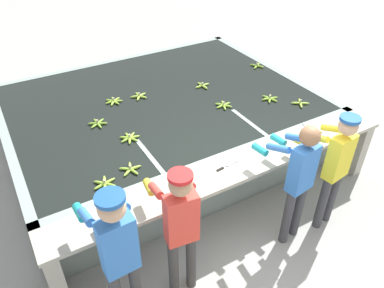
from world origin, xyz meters
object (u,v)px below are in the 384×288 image
at_px(banana_bunch_floating_2, 98,123).
at_px(banana_bunch_floating_5, 270,98).
at_px(banana_bunch_floating_7, 202,86).
at_px(knife_0, 310,132).
at_px(worker_1, 180,223).
at_px(banana_bunch_floating_9, 105,184).
at_px(worker_2, 298,175).
at_px(knife_1, 225,167).
at_px(worker_0, 118,250).
at_px(banana_bunch_floating_3, 224,105).
at_px(worker_3, 335,162).
at_px(banana_bunch_floating_8, 130,169).
at_px(banana_bunch_floating_4, 257,66).
at_px(banana_bunch_floating_6, 300,103).
at_px(banana_bunch_floating_10, 130,138).
at_px(banana_bunch_floating_0, 139,96).
at_px(banana_bunch_floating_1, 114,101).

xyz_separation_m(banana_bunch_floating_2, banana_bunch_floating_5, (2.56, -0.66, 0.00)).
height_order(banana_bunch_floating_7, knife_0, banana_bunch_floating_7).
bearing_deg(worker_1, banana_bunch_floating_9, 112.40).
distance_m(worker_2, knife_1, 0.86).
height_order(worker_0, banana_bunch_floating_3, worker_0).
height_order(worker_1, worker_3, worker_1).
height_order(banana_bunch_floating_8, knife_1, banana_bunch_floating_8).
height_order(worker_1, knife_1, worker_1).
xyz_separation_m(banana_bunch_floating_3, banana_bunch_floating_4, (1.34, 0.89, 0.00)).
bearing_deg(banana_bunch_floating_6, worker_0, -158.99).
bearing_deg(worker_3, banana_bunch_floating_2, 132.07).
xyz_separation_m(banana_bunch_floating_3, banana_bunch_floating_7, (0.06, 0.72, 0.00)).
bearing_deg(banana_bunch_floating_8, banana_bunch_floating_5, 11.29).
distance_m(worker_2, banana_bunch_floating_10, 2.21).
xyz_separation_m(banana_bunch_floating_5, banana_bunch_floating_8, (-2.56, -0.51, 0.00)).
distance_m(banana_bunch_floating_3, banana_bunch_floating_10, 1.57).
bearing_deg(banana_bunch_floating_0, banana_bunch_floating_9, -124.59).
bearing_deg(banana_bunch_floating_2, knife_1, -59.42).
height_order(banana_bunch_floating_9, knife_1, banana_bunch_floating_9).
height_order(banana_bunch_floating_0, banana_bunch_floating_1, same).
bearing_deg(banana_bunch_floating_9, banana_bunch_floating_2, 74.76).
height_order(banana_bunch_floating_7, banana_bunch_floating_8, same).
bearing_deg(banana_bunch_floating_1, banana_bunch_floating_9, -113.67).
bearing_deg(worker_1, knife_1, 32.16).
height_order(banana_bunch_floating_7, banana_bunch_floating_10, same).
xyz_separation_m(banana_bunch_floating_8, knife_0, (2.43, -0.48, -0.01)).
bearing_deg(banana_bunch_floating_10, banana_bunch_floating_9, -130.30).
bearing_deg(worker_3, knife_0, 66.20).
height_order(worker_2, banana_bunch_floating_0, worker_2).
distance_m(worker_1, banana_bunch_floating_1, 2.80).
bearing_deg(banana_bunch_floating_3, banana_bunch_floating_6, -27.32).
bearing_deg(banana_bunch_floating_6, banana_bunch_floating_10, 170.21).
bearing_deg(banana_bunch_floating_4, banana_bunch_floating_10, -161.44).
xyz_separation_m(worker_3, banana_bunch_floating_6, (0.74, 1.35, -0.06)).
xyz_separation_m(worker_3, banana_bunch_floating_4, (1.04, 2.78, -0.06)).
xyz_separation_m(banana_bunch_floating_9, knife_0, (2.78, -0.39, -0.01)).
bearing_deg(worker_1, banana_bunch_floating_2, 91.85).
height_order(worker_3, banana_bunch_floating_10, worker_3).
xyz_separation_m(worker_1, banana_bunch_floating_2, (-0.07, 2.28, -0.08)).
height_order(banana_bunch_floating_3, knife_1, banana_bunch_floating_3).
height_order(banana_bunch_floating_8, knife_0, banana_bunch_floating_8).
bearing_deg(worker_0, banana_bunch_floating_1, 70.41).
bearing_deg(banana_bunch_floating_2, banana_bunch_floating_7, 7.44).
bearing_deg(banana_bunch_floating_2, worker_3, -47.93).
bearing_deg(banana_bunch_floating_5, knife_1, -146.50).
height_order(worker_3, banana_bunch_floating_6, worker_3).
xyz_separation_m(worker_2, banana_bunch_floating_2, (-1.58, 2.32, -0.08)).
distance_m(worker_3, banana_bunch_floating_5, 1.75).
xyz_separation_m(worker_2, banana_bunch_floating_10, (-1.33, 1.76, -0.08)).
bearing_deg(worker_2, banana_bunch_floating_6, 45.39).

